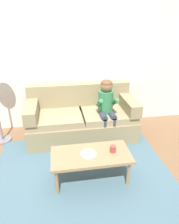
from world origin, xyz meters
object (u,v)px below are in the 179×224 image
couch (81,119)px  coffee_table (91,157)px  donut (89,152)px  toy_controller (61,162)px  person_child (107,105)px  mug (113,149)px

couch → coffee_table: bearing=-91.3°
donut → toy_controller: donut is taller
donut → toy_controller: size_ratio=0.53×
person_child → mug: size_ratio=12.24×
person_child → toy_controller: bearing=-145.0°
person_child → toy_controller: person_child is taller
coffee_table → donut: bearing=-174.3°
coffee_table → person_child: size_ratio=0.95×
couch → coffee_table: (-0.03, -1.20, 0.03)m
couch → donut: 1.21m
couch → toy_controller: size_ratio=8.52×
coffee_table → person_child: (0.45, 0.99, 0.30)m
toy_controller → couch: bearing=54.2°
donut → mug: 0.33m
person_child → donut: bearing=-115.8°
couch → toy_controller: bearing=-118.0°
mug → toy_controller: 0.91m
person_child → coffee_table: bearing=-114.3°
coffee_table → mug: bearing=-0.4°
donut → person_child: bearing=64.2°
person_child → donut: size_ratio=9.18×
couch → toy_controller: (-0.42, -0.80, -0.32)m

